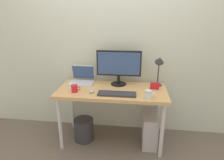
{
  "coord_description": "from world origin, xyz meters",
  "views": [
    {
      "loc": [
        0.28,
        -2.25,
        1.63
      ],
      "look_at": [
        0.0,
        0.0,
        0.86
      ],
      "focal_mm": 31.54,
      "sensor_mm": 36.0,
      "label": 1
    }
  ],
  "objects": [
    {
      "name": "computer_tower",
      "position": [
        0.49,
        -0.02,
        0.21
      ],
      "size": [
        0.18,
        0.36,
        0.42
      ],
      "primitive_type": "cube",
      "color": "#B2B2B7",
      "rests_on": "ground_plane"
    },
    {
      "name": "laptop",
      "position": [
        -0.43,
        0.2,
        0.8
      ],
      "size": [
        0.32,
        0.27,
        0.23
      ],
      "color": "silver",
      "rests_on": "desk"
    },
    {
      "name": "photo_frame",
      "position": [
        0.52,
        0.05,
        0.79
      ],
      "size": [
        0.11,
        0.03,
        0.09
      ],
      "primitive_type": "cube",
      "rotation": [
        0.14,
        0.0,
        0.0
      ],
      "color": "red",
      "rests_on": "desk"
    },
    {
      "name": "desk",
      "position": [
        0.0,
        0.0,
        0.67
      ],
      "size": [
        1.34,
        0.62,
        0.74
      ],
      "color": "tan",
      "rests_on": "ground_plane"
    },
    {
      "name": "monitor",
      "position": [
        0.06,
        0.18,
        1.0
      ],
      "size": [
        0.57,
        0.2,
        0.45
      ],
      "color": "black",
      "rests_on": "desk"
    },
    {
      "name": "desk_lamp",
      "position": [
        0.57,
        0.18,
        1.02
      ],
      "size": [
        0.11,
        0.16,
        0.41
      ],
      "color": "#333338",
      "rests_on": "desk"
    },
    {
      "name": "wastebasket",
      "position": [
        -0.38,
        -0.03,
        0.15
      ],
      "size": [
        0.26,
        0.26,
        0.3
      ],
      "primitive_type": "cylinder",
      "color": "#333338",
      "rests_on": "ground_plane"
    },
    {
      "name": "coffee_mug",
      "position": [
        -0.43,
        -0.14,
        0.78
      ],
      "size": [
        0.11,
        0.08,
        0.09
      ],
      "color": "red",
      "rests_on": "desk"
    },
    {
      "name": "ground_plane",
      "position": [
        0.0,
        0.0,
        0.0
      ],
      "size": [
        6.0,
        6.0,
        0.0
      ],
      "primitive_type": "plane",
      "color": "#665B51"
    },
    {
      "name": "mouse",
      "position": [
        -0.22,
        -0.14,
        0.75
      ],
      "size": [
        0.06,
        0.09,
        0.03
      ],
      "primitive_type": "ellipsoid",
      "color": "#B2B2B7",
      "rests_on": "desk"
    },
    {
      "name": "keyboard",
      "position": [
        0.08,
        -0.17,
        0.75
      ],
      "size": [
        0.44,
        0.14,
        0.02
      ],
      "primitive_type": "cube",
      "color": "#333338",
      "rests_on": "desk"
    },
    {
      "name": "glass_cup",
      "position": [
        0.43,
        -0.22,
        0.78
      ],
      "size": [
        0.11,
        0.08,
        0.09
      ],
      "color": "silver",
      "rests_on": "desk"
    },
    {
      "name": "back_wall",
      "position": [
        0.0,
        0.37,
        1.3
      ],
      "size": [
        4.4,
        0.04,
        2.6
      ],
      "primitive_type": "cube",
      "color": "silver",
      "rests_on": "ground_plane"
    }
  ]
}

